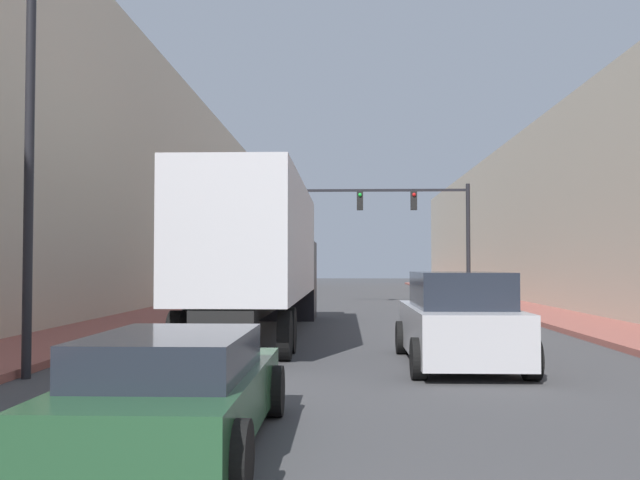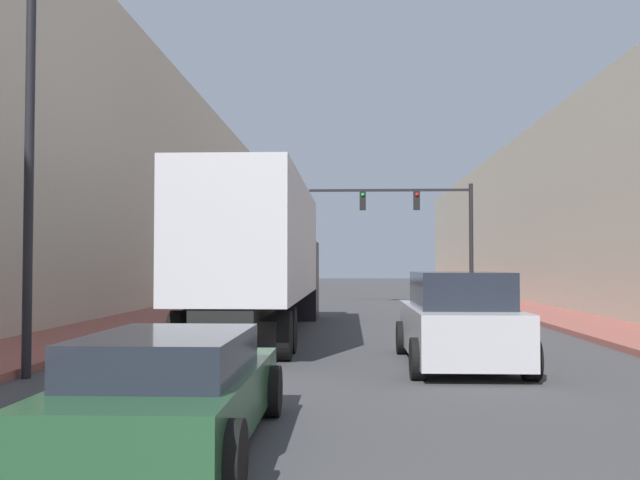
{
  "view_description": "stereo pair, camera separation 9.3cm",
  "coord_description": "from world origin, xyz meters",
  "px_view_note": "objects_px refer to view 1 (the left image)",
  "views": [
    {
      "loc": [
        -0.28,
        -2.69,
        1.91
      ],
      "look_at": [
        -0.77,
        11.34,
        2.4
      ],
      "focal_mm": 40.0,
      "sensor_mm": 36.0,
      "label": 1
    },
    {
      "loc": [
        -0.18,
        -2.69,
        1.91
      ],
      "look_at": [
        -0.77,
        11.34,
        2.4
      ],
      "focal_mm": 40.0,
      "sensor_mm": 36.0,
      "label": 2
    }
  ],
  "objects_px": {
    "sedan_car": "(176,391)",
    "street_lamp": "(30,101)",
    "suv_car": "(458,321)",
    "semi_truck": "(262,252)",
    "traffic_signal_gantry": "(426,219)"
  },
  "relations": [
    {
      "from": "traffic_signal_gantry",
      "to": "street_lamp",
      "type": "distance_m",
      "value": 24.35
    },
    {
      "from": "sedan_car",
      "to": "suv_car",
      "type": "bearing_deg",
      "value": 57.84
    },
    {
      "from": "street_lamp",
      "to": "traffic_signal_gantry",
      "type": "bearing_deg",
      "value": 67.68
    },
    {
      "from": "suv_car",
      "to": "traffic_signal_gantry",
      "type": "xyz_separation_m",
      "value": [
        1.73,
        20.67,
        3.3
      ]
    },
    {
      "from": "sedan_car",
      "to": "suv_car",
      "type": "xyz_separation_m",
      "value": [
        3.93,
        6.25,
        0.24
      ]
    },
    {
      "from": "street_lamp",
      "to": "sedan_car",
      "type": "bearing_deg",
      "value": -50.79
    },
    {
      "from": "semi_truck",
      "to": "sedan_car",
      "type": "bearing_deg",
      "value": -87.56
    },
    {
      "from": "semi_truck",
      "to": "sedan_car",
      "type": "relative_size",
      "value": 3.01
    },
    {
      "from": "semi_truck",
      "to": "suv_car",
      "type": "bearing_deg",
      "value": -52.94
    },
    {
      "from": "suv_car",
      "to": "street_lamp",
      "type": "height_order",
      "value": "street_lamp"
    },
    {
      "from": "suv_car",
      "to": "traffic_signal_gantry",
      "type": "distance_m",
      "value": 21.0
    },
    {
      "from": "suv_car",
      "to": "street_lamp",
      "type": "xyz_separation_m",
      "value": [
        -7.51,
        -1.85,
        3.87
      ]
    },
    {
      "from": "semi_truck",
      "to": "traffic_signal_gantry",
      "type": "distance_m",
      "value": 16.13
    },
    {
      "from": "semi_truck",
      "to": "sedan_car",
      "type": "distance_m",
      "value": 12.26
    },
    {
      "from": "sedan_car",
      "to": "street_lamp",
      "type": "height_order",
      "value": "street_lamp"
    }
  ]
}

